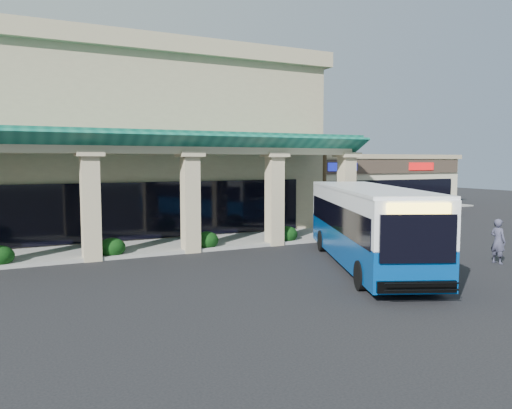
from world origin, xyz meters
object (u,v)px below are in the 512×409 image
transit_bus (367,227)px  car_red (399,205)px  pedestrian (498,241)px  car_gray (423,204)px  car_white (357,205)px  car_silver (328,208)px

transit_bus → car_red: (15.36, 14.83, -0.92)m
pedestrian → car_gray: bearing=-35.0°
car_white → car_red: bearing=2.9°
car_white → car_gray: 5.93m
pedestrian → car_silver: (3.66, 17.70, -0.22)m
car_red → car_gray: size_ratio=0.89×
transit_bus → car_silver: 18.03m
car_red → car_gray: (2.19, -0.40, 0.05)m
pedestrian → car_red: (10.09, 16.89, -0.24)m
transit_bus → car_silver: transit_bus is taller
car_silver → car_white: (2.80, -0.02, 0.06)m
transit_bus → car_gray: (17.54, 14.43, -0.87)m
transit_bus → car_silver: bearing=84.0°
car_red → car_gray: bearing=-8.7°
pedestrian → car_red: 19.67m
transit_bus → car_red: bearing=67.7°
car_gray → pedestrian: bearing=-149.0°
pedestrian → car_red: bearing=-29.2°
car_silver → car_gray: size_ratio=0.78×
car_white → car_red: 3.71m
car_silver → car_gray: bearing=-13.5°
car_silver → car_red: car_silver is taller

